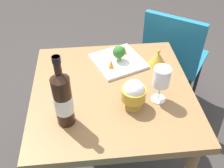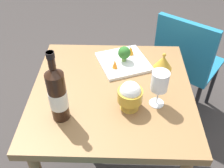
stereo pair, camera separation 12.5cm
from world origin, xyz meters
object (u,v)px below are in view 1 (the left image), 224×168
wine_bottle (63,99)px  broccoli_floret (119,52)px  chair_by_wall (173,55)px  serving_plate (118,61)px  carrot_garnish_right (111,64)px  wine_glass (162,78)px  carrot_garnish_left (124,49)px  rice_bowl (134,94)px  rice_bowl_lid (158,58)px

wine_bottle → broccoli_floret: bearing=145.6°
chair_by_wall → serving_plate: 0.59m
carrot_garnish_right → serving_plate: bearing=145.3°
chair_by_wall → serving_plate: (0.34, -0.44, 0.22)m
wine_glass → broccoli_floret: size_ratio=2.09×
serving_plate → broccoli_floret: size_ratio=3.77×
serving_plate → carrot_garnish_left: bearing=148.4°
rice_bowl → chair_by_wall: bearing=148.7°
wine_glass → carrot_garnish_left: size_ratio=3.53×
carrot_garnish_left → carrot_garnish_right: 0.16m
wine_glass → rice_bowl: bearing=-77.3°
chair_by_wall → broccoli_floret: size_ratio=9.91×
chair_by_wall → wine_glass: 0.78m
serving_plate → broccoli_floret: bearing=90.3°
carrot_garnish_left → carrot_garnish_right: (0.13, -0.09, 0.00)m
rice_bowl_lid → chair_by_wall: bearing=148.7°
chair_by_wall → carrot_garnish_right: bearing=-104.3°
rice_bowl → broccoli_floret: size_ratio=1.65×
chair_by_wall → rice_bowl_lid: chair_by_wall is taller
chair_by_wall → wine_bottle: (0.74, -0.70, 0.34)m
wine_glass → rice_bowl_lid: size_ratio=1.79×
wine_glass → rice_bowl_lid: (-0.27, 0.06, -0.09)m
broccoli_floret → wine_glass: bearing=25.6°
wine_glass → rice_bowl: size_ratio=1.26×
serving_plate → rice_bowl_lid: bearing=80.1°
chair_by_wall → broccoli_floret: bearing=-106.2°
chair_by_wall → carrot_garnish_left: chair_by_wall is taller
chair_by_wall → wine_bottle: wine_bottle is taller
chair_by_wall → serving_plate: size_ratio=2.63×
chair_by_wall → rice_bowl: rice_bowl is taller
carrot_garnish_right → wine_bottle: bearing=-33.9°
wine_glass → rice_bowl_lid: bearing=167.9°
carrot_garnish_left → carrot_garnish_right: carrot_garnish_right is taller
wine_bottle → rice_bowl: (-0.06, 0.30, -0.06)m
wine_bottle → broccoli_floret: (-0.40, 0.27, -0.07)m
chair_by_wall → rice_bowl_lid: (0.37, -0.23, 0.25)m
wine_glass → carrot_garnish_right: bearing=-141.0°
wine_glass → carrot_garnish_left: 0.40m
wine_glass → serving_plate: size_ratio=0.55×
wine_bottle → wine_glass: size_ratio=1.86×
wine_glass → carrot_garnish_left: wine_glass is taller
wine_glass → carrot_garnish_right: wine_glass is taller
chair_by_wall → wine_bottle: 1.07m
rice_bowl → wine_glass: bearing=102.7°
rice_bowl → serving_plate: 0.34m
wine_bottle → carrot_garnish_left: size_ratio=6.59×
rice_bowl_lid → carrot_garnish_left: size_ratio=1.97×
rice_bowl → broccoli_floret: rice_bowl is taller
rice_bowl → rice_bowl_lid: rice_bowl is taller
chair_by_wall → carrot_garnish_right: chair_by_wall is taller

